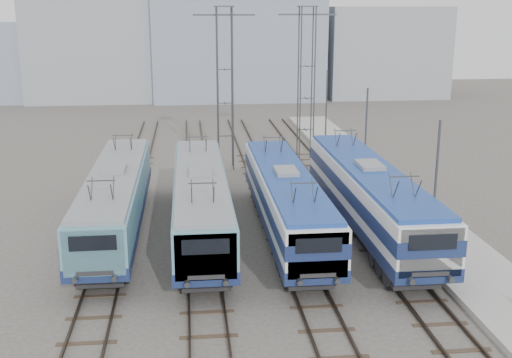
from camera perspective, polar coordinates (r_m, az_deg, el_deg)
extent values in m
plane|color=#514C47|center=(28.51, 0.08, -9.77)|extent=(160.00, 160.00, 0.00)
cube|color=#9E9E99|center=(38.03, 14.23, -3.53)|extent=(4.00, 70.00, 0.30)
cube|color=navy|center=(35.34, -12.26, -2.79)|extent=(2.77, 17.48, 0.58)
cube|color=#5890A3|center=(35.01, -12.37, -0.97)|extent=(2.72, 17.48, 1.75)
cube|color=#5890A3|center=(27.15, -14.15, -6.21)|extent=(2.50, 0.68, 1.98)
cube|color=gray|center=(34.76, -12.46, 0.56)|extent=(2.50, 16.78, 0.19)
cube|color=#262628|center=(30.15, -13.30, -7.49)|extent=(2.04, 3.50, 0.66)
cube|color=#262628|center=(41.10, -11.40, -1.28)|extent=(2.04, 3.50, 0.66)
cube|color=navy|center=(34.29, -4.91, -3.05)|extent=(2.76, 17.44, 0.58)
cube|color=#5890A3|center=(33.94, -4.95, -1.19)|extent=(2.71, 17.44, 1.74)
cube|color=#5890A3|center=(26.07, -4.51, -6.69)|extent=(2.50, 0.68, 1.98)
cube|color=gray|center=(33.69, -4.99, 0.39)|extent=(2.50, 16.74, 0.19)
cube|color=#262628|center=(29.09, -4.60, -7.96)|extent=(2.03, 3.49, 0.65)
cube|color=#262628|center=(40.05, -5.09, -1.47)|extent=(2.03, 3.49, 0.65)
cube|color=navy|center=(34.31, 2.65, -3.02)|extent=(2.74, 17.27, 0.58)
cube|color=white|center=(33.97, 2.67, -1.17)|extent=(2.69, 17.27, 1.73)
cube|color=navy|center=(33.99, 2.67, -1.25)|extent=(2.73, 17.29, 0.67)
cube|color=white|center=(26.30, 5.43, -6.57)|extent=(2.47, 0.67, 1.96)
cube|color=navy|center=(33.72, 2.69, 0.39)|extent=(2.47, 16.58, 0.19)
cube|color=#262628|center=(29.25, 4.35, -7.84)|extent=(2.02, 3.45, 0.65)
cube|color=#262628|center=(39.97, 1.39, -1.45)|extent=(2.02, 3.45, 0.65)
cube|color=navy|center=(35.24, 9.91, -2.62)|extent=(2.90, 18.33, 0.61)
cube|color=white|center=(34.89, 10.00, -0.71)|extent=(2.85, 18.33, 1.83)
cube|color=navy|center=(34.91, 9.99, -0.79)|extent=(2.89, 18.35, 0.71)
cube|color=white|center=(27.04, 15.09, -6.13)|extent=(2.62, 0.71, 2.08)
cube|color=navy|center=(34.64, 10.07, 0.91)|extent=(2.62, 17.59, 0.20)
cube|color=#262628|center=(30.04, 13.02, -7.52)|extent=(2.14, 3.67, 0.69)
cube|color=#262628|center=(41.11, 7.55, -1.07)|extent=(2.14, 3.67, 0.69)
cylinder|color=#3F4247|center=(47.60, -3.40, 7.83)|extent=(0.10, 0.10, 12.00)
cylinder|color=#3F4247|center=(47.67, -2.07, 7.86)|extent=(0.10, 0.10, 12.00)
cylinder|color=#3F4247|center=(48.69, -3.47, 7.99)|extent=(0.10, 0.10, 12.00)
cylinder|color=#3F4247|center=(48.75, -2.16, 8.02)|extent=(0.10, 0.10, 12.00)
cube|color=#3F4247|center=(47.81, -2.86, 14.36)|extent=(4.50, 0.12, 0.12)
cylinder|color=#3F4247|center=(50.30, 3.97, 8.21)|extent=(0.10, 0.10, 12.00)
cylinder|color=#3F4247|center=(50.50, 5.22, 8.21)|extent=(0.10, 0.10, 12.00)
cylinder|color=#3F4247|center=(51.38, 3.76, 8.36)|extent=(0.10, 0.10, 12.00)
cylinder|color=#3F4247|center=(51.57, 4.98, 8.36)|extent=(0.10, 0.10, 12.00)
cube|color=#3F4247|center=(50.59, 4.61, 14.37)|extent=(4.50, 0.12, 0.12)
cylinder|color=#3F4247|center=(31.15, 15.61, -1.29)|extent=(0.12, 0.12, 7.00)
cylinder|color=#3F4247|center=(42.19, 9.70, 3.26)|extent=(0.12, 0.12, 7.00)
cylinder|color=#3F4247|center=(53.64, 6.25, 5.89)|extent=(0.12, 0.12, 7.00)
cube|color=#9299A4|center=(88.57, -13.66, 11.44)|extent=(18.00, 12.00, 14.00)
cube|color=#8893A5|center=(88.03, -1.74, 13.13)|extent=(22.00, 14.00, 18.00)
cube|color=#9299A4|center=(91.92, 11.04, 11.07)|extent=(16.00, 12.00, 12.00)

